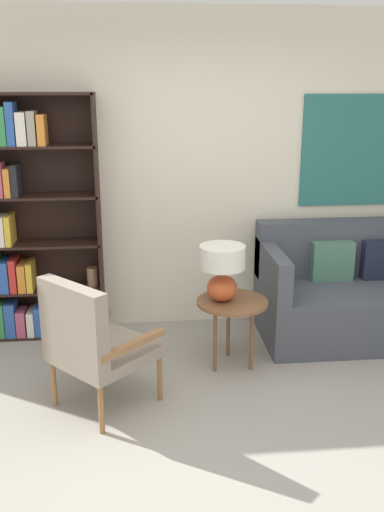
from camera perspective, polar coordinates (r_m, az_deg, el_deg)
ground_plane at (r=3.55m, az=0.90°, el=-19.45°), size 14.00×14.00×0.00m
wall_back at (r=4.93m, az=-1.40°, el=8.21°), size 6.40×0.08×2.70m
bookshelf at (r=4.90m, az=-16.40°, el=3.28°), size 0.97×0.30×2.03m
armchair at (r=3.77m, az=-10.10°, el=-8.18°), size 0.83×0.83×0.93m
couch at (r=5.11m, az=16.42°, el=-3.73°), size 1.70×0.86×0.96m
side_table at (r=4.32m, az=4.04°, el=-5.15°), size 0.54×0.54×0.54m
table_lamp at (r=4.21m, az=3.03°, el=-1.21°), size 0.34×0.34×0.43m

